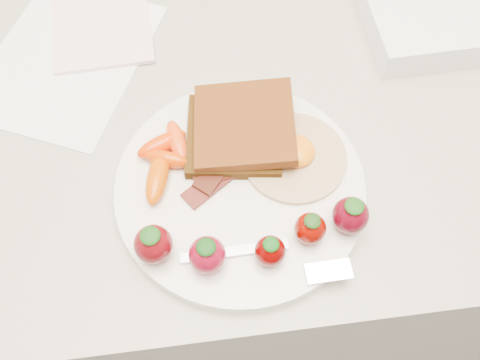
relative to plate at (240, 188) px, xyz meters
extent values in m
cube|color=gray|center=(0.03, 0.14, -0.46)|extent=(2.00, 0.60, 0.90)
cylinder|color=white|center=(0.00, 0.00, 0.00)|extent=(0.27, 0.27, 0.02)
cube|color=black|center=(0.00, 0.06, 0.02)|extent=(0.12, 0.12, 0.01)
cube|color=#441404|center=(0.01, 0.06, 0.03)|extent=(0.12, 0.12, 0.03)
cylinder|color=beige|center=(0.06, 0.02, 0.01)|extent=(0.15, 0.15, 0.01)
ellipsoid|color=orange|center=(0.07, 0.03, 0.02)|extent=(0.05, 0.05, 0.02)
cube|color=#491110|center=(-0.02, 0.01, 0.01)|extent=(0.09, 0.07, 0.00)
cube|color=black|center=(-0.01, 0.02, 0.01)|extent=(0.09, 0.04, 0.00)
cube|color=black|center=(-0.01, 0.03, 0.02)|extent=(0.08, 0.08, 0.00)
ellipsoid|color=#DA3400|center=(-0.08, 0.06, 0.02)|extent=(0.06, 0.04, 0.02)
ellipsoid|color=#CC3900|center=(-0.08, 0.04, 0.02)|extent=(0.05, 0.03, 0.02)
ellipsoid|color=#C54A00|center=(-0.09, 0.01, 0.02)|extent=(0.04, 0.07, 0.02)
ellipsoid|color=#E64411|center=(-0.06, 0.06, 0.02)|extent=(0.03, 0.06, 0.02)
ellipsoid|color=#58050C|center=(-0.09, -0.07, 0.03)|extent=(0.04, 0.04, 0.04)
ellipsoid|color=#14430F|center=(-0.09, -0.07, 0.05)|extent=(0.02, 0.02, 0.01)
ellipsoid|color=maroon|center=(-0.04, -0.08, 0.03)|extent=(0.04, 0.04, 0.04)
ellipsoid|color=#0E390D|center=(-0.04, -0.08, 0.05)|extent=(0.02, 0.02, 0.01)
ellipsoid|color=#510000|center=(0.02, -0.09, 0.03)|extent=(0.03, 0.03, 0.03)
ellipsoid|color=#0D480E|center=(0.02, -0.09, 0.04)|extent=(0.02, 0.02, 0.01)
ellipsoid|color=#650500|center=(0.06, -0.07, 0.03)|extent=(0.03, 0.03, 0.04)
ellipsoid|color=#193A0F|center=(0.06, -0.07, 0.05)|extent=(0.02, 0.02, 0.01)
ellipsoid|color=#4D0310|center=(0.10, -0.06, 0.03)|extent=(0.04, 0.04, 0.04)
ellipsoid|color=#164510|center=(0.10, -0.06, 0.05)|extent=(0.02, 0.02, 0.01)
cube|color=silver|center=(-0.02, -0.08, 0.01)|extent=(0.11, 0.01, 0.00)
cube|color=white|center=(0.07, -0.11, 0.01)|extent=(0.05, 0.02, 0.00)
cube|color=white|center=(-0.19, 0.22, -0.01)|extent=(0.27, 0.30, 0.00)
cube|color=#F9D0DC|center=(-0.15, 0.28, 0.00)|extent=(0.13, 0.19, 0.01)
camera|label=1|loc=(-0.03, -0.27, 0.51)|focal=40.00mm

